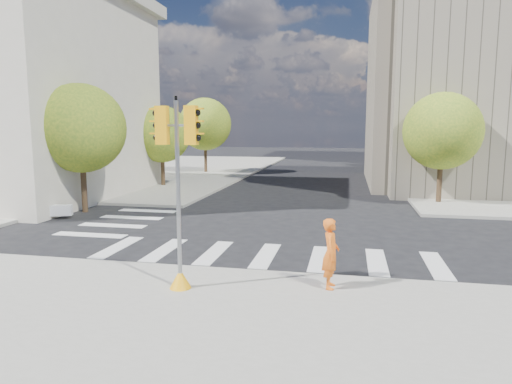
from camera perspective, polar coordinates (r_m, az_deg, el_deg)
ground at (r=17.29m, az=2.74°, el=-6.18°), size 160.00×160.00×0.00m
sidewalk_far_left at (r=48.34m, az=-16.36°, el=2.80°), size 28.00×40.00×0.15m
tree_lw_near at (r=24.35m, az=-21.05°, el=7.42°), size 4.40×4.40×6.41m
tree_lw_mid at (r=33.23m, az=-11.69°, el=7.07°), size 4.00×4.00×5.77m
tree_lw_far at (r=42.61m, az=-6.39°, el=8.42°), size 4.80×4.80×6.95m
tree_re_near at (r=27.03m, az=22.26°, el=7.06°), size 4.20×4.20×6.16m
tree_re_mid at (r=38.89m, az=19.01°, el=7.80°), size 4.60×4.60×6.66m
tree_re_far at (r=50.82m, az=17.24°, el=7.29°), size 4.00×4.00×5.88m
lamp_near at (r=31.06m, az=21.86°, el=8.11°), size 0.35×0.18×8.11m
lamp_far at (r=44.91m, az=18.68°, el=8.08°), size 0.35×0.18×8.11m
traffic_signal at (r=11.65m, az=-9.65°, el=-2.07°), size 1.06×0.56×4.87m
photographer at (r=11.93m, az=9.32°, el=-7.58°), size 0.44×0.67×1.82m
planter_wall at (r=24.04m, az=-29.00°, el=-2.18°), size 5.76×2.47×0.50m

